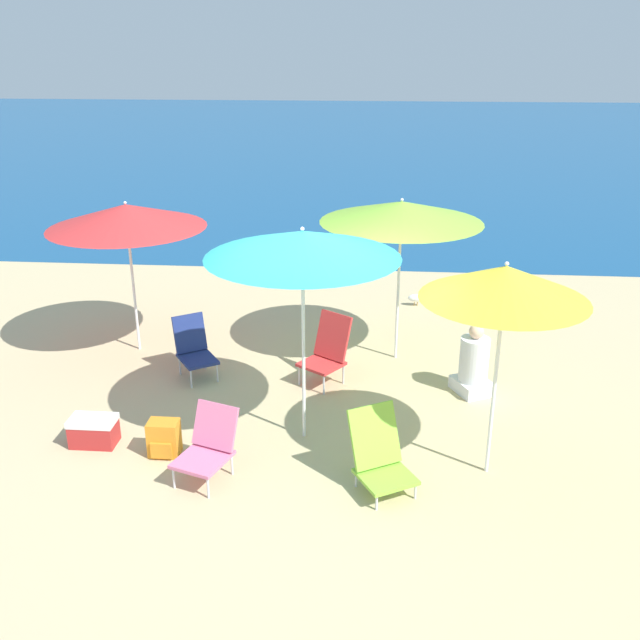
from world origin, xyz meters
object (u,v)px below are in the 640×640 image
Objects in this scene: beach_chair_red at (328,349)px; person_seated_near at (474,365)px; beach_umbrella_teal at (303,244)px; cooler_box at (94,431)px; beach_umbrella_red at (126,216)px; beach_chair_pink at (208,444)px; seagull at (417,298)px; beach_chair_lime at (380,454)px; beach_chair_navy at (194,347)px; beach_umbrella_lime at (401,212)px; backpack_orange at (164,439)px; beach_umbrella_yellow at (505,283)px.

beach_chair_red is 1.81m from person_seated_near.
beach_umbrella_teal is at bearing -61.35° from beach_chair_red.
person_seated_near is at bearing 20.58° from cooler_box.
beach_umbrella_red reaches higher than beach_chair_red.
cooler_box is (-1.37, 0.48, -0.19)m from beach_chair_pink.
beach_umbrella_red reaches higher than seagull.
beach_chair_lime is at bearing -96.55° from seagull.
beach_chair_lime is 3.31m from beach_chair_navy.
seagull is at bearing 51.62° from cooler_box.
beach_chair_pink reaches higher than seagull.
cooler_box is (-2.23, -0.35, -2.02)m from beach_umbrella_teal.
beach_umbrella_lime is 3.60m from beach_umbrella_red.
beach_umbrella_lime is 5.74× the size of backpack_orange.
beach_umbrella_red is (-4.46, 2.70, -0.10)m from beach_umbrella_yellow.
beach_chair_lime reaches higher than cooler_box.
beach_chair_pink is 0.82× the size of person_seated_near.
seagull is at bearing 27.63° from beach_umbrella_red.
person_seated_near is 4.48m from cooler_box.
beach_umbrella_red is 2.34× the size of person_seated_near.
beach_umbrella_teal is 6.14× the size of backpack_orange.
beach_chair_red reaches higher than seagull.
beach_chair_navy is 4.11m from seagull.
backpack_orange is 0.82m from cooler_box.
beach_umbrella_teal reaches higher than beach_umbrella_red.
beach_chair_red is 2.96m from cooler_box.
beach_chair_lime is 2.05× the size of backpack_orange.
beach_umbrella_yellow is 2.40m from person_seated_near.
beach_umbrella_teal is 4.92m from seagull.
beach_chair_red is (-0.88, -0.80, -1.58)m from beach_umbrella_lime.
beach_umbrella_teal is 2.18m from beach_chair_lime.
beach_chair_red reaches higher than beach_chair_lime.
cooler_box is at bearing -128.38° from seagull.
backpack_orange reaches higher than seagull.
person_seated_near is 3.79m from backpack_orange.
beach_umbrella_red is 3.36m from backpack_orange.
beach_umbrella_lime reaches higher than cooler_box.
beach_umbrella_teal reaches higher than beach_umbrella_lime.
beach_umbrella_yellow is at bearing -15.43° from beach_umbrella_teal.
beach_chair_lime is at bearing -94.01° from beach_umbrella_lime.
seagull is at bearing 59.16° from backpack_orange.
beach_umbrella_yellow is 5.75× the size of backpack_orange.
beach_chair_red is at bearing -16.24° from beach_umbrella_red.
beach_umbrella_teal is 8.75× the size of seagull.
beach_chair_red is (1.02, 2.21, 0.09)m from beach_chair_pink.
beach_umbrella_lime is 4.53m from cooler_box.
beach_umbrella_teal is 3.03× the size of beach_chair_navy.
beach_umbrella_yellow is at bearing -12.00° from beach_chair_lime.
beach_chair_lime is at bearing -41.97° from beach_umbrella_red.
beach_chair_pink is 2.36m from beach_chair_navy.
beach_chair_lime is 1.60× the size of cooler_box.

